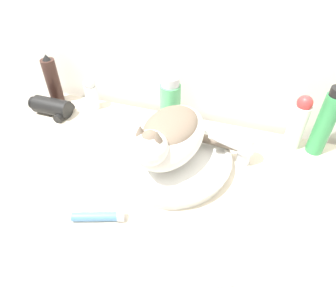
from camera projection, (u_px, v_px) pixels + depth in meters
wall_back at (202, 15)px, 0.94m from camera, size 8.00×0.05×2.40m
vanity_counter at (168, 242)px, 1.21m from camera, size 1.22×0.58×0.84m
sink_basin at (170, 158)px, 0.94m from camera, size 0.38×0.38×0.05m
cat at (168, 135)px, 0.86m from camera, size 0.31×0.31×0.17m
faucet at (242, 147)px, 0.91m from camera, size 0.14×0.08×0.13m
mouthwash_bottle at (170, 102)px, 1.06m from camera, size 0.07×0.07×0.19m
deodorant_stick at (91, 94)px, 1.15m from camera, size 0.05×0.05×0.13m
shampoo_bottle_tall at (325, 123)px, 0.92m from camera, size 0.05×0.05×0.24m
hairspray_can_black at (53, 80)px, 1.17m from camera, size 0.05×0.05×0.20m
lotion_bottle_white at (298, 123)px, 0.95m from camera, size 0.05×0.05×0.20m
cream_tube at (99, 217)px, 0.79m from camera, size 0.14×0.07×0.03m
hair_dryer at (53, 107)px, 1.14m from camera, size 0.16×0.10×0.07m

